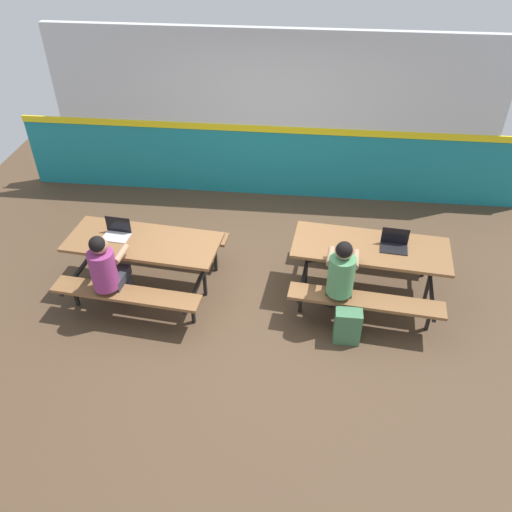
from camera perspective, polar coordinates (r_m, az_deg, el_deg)
The scene contains 9 objects.
ground_plane at distance 6.80m, azimuth 0.04°, elevation -3.53°, with size 10.00×10.00×0.02m, color #4C3826.
accent_backdrop at distance 8.22m, azimuth 1.89°, elevation 14.47°, with size 8.00×0.14×2.60m.
picnic_table_left at distance 6.59m, azimuth -12.09°, elevation 0.48°, with size 1.93×1.72×0.74m.
picnic_table_right at distance 6.50m, azimuth 12.27°, elevation -0.14°, with size 1.93×1.72×0.74m.
student_nearer at distance 6.21m, azimuth -15.96°, elevation -1.33°, with size 0.39×0.54×1.21m.
student_further at distance 5.97m, azimuth 9.28°, elevation -1.96°, with size 0.39×0.54×1.21m.
laptop_silver at distance 6.63m, azimuth -14.96°, elevation 2.49°, with size 0.34×0.25×0.22m.
laptop_dark at distance 6.42m, azimuth 14.87°, elevation 1.26°, with size 0.34×0.25×0.22m.
backpack_dark at distance 6.06m, azimuth 9.95°, elevation -7.55°, with size 0.30×0.22×0.44m.
Camera 1 is at (0.54, -5.11, 4.44)m, focal length 36.62 mm.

